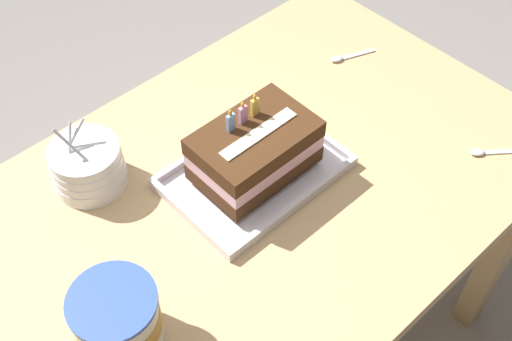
{
  "coord_description": "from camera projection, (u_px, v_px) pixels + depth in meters",
  "views": [
    {
      "loc": [
        -0.56,
        -0.6,
        1.77
      ],
      "look_at": [
        0.01,
        0.01,
        0.8
      ],
      "focal_mm": 46.02,
      "sensor_mm": 36.0,
      "label": 1
    }
  ],
  "objects": [
    {
      "name": "serving_spoon_by_bowls",
      "position": [
        489.0,
        152.0,
        1.35
      ],
      "size": [
        0.12,
        0.1,
        0.01
      ],
      "color": "silver",
      "rests_on": "dining_table"
    },
    {
      "name": "ice_cream_tub",
      "position": [
        118.0,
        320.0,
        1.03
      ],
      "size": [
        0.14,
        0.14,
        0.13
      ],
      "color": "silver",
      "rests_on": "dining_table"
    },
    {
      "name": "birthday_cake",
      "position": [
        255.0,
        150.0,
        1.25
      ],
      "size": [
        0.23,
        0.15,
        0.16
      ],
      "color": "#462915",
      "rests_on": "foil_tray"
    },
    {
      "name": "serving_spoon_near_tray",
      "position": [
        343.0,
        58.0,
        1.54
      ],
      "size": [
        0.11,
        0.06,
        0.01
      ],
      "color": "silver",
      "rests_on": "dining_table"
    },
    {
      "name": "bowl_stack",
      "position": [
        88.0,
        166.0,
        1.27
      ],
      "size": [
        0.14,
        0.14,
        0.16
      ],
      "color": "white",
      "rests_on": "dining_table"
    },
    {
      "name": "dining_table",
      "position": [
        257.0,
        217.0,
        1.38
      ],
      "size": [
        1.2,
        0.79,
        0.77
      ],
      "color": "tan",
      "rests_on": "ground_plane"
    },
    {
      "name": "foil_tray",
      "position": [
        255.0,
        174.0,
        1.31
      ],
      "size": [
        0.34,
        0.24,
        0.02
      ],
      "color": "silver",
      "rests_on": "dining_table"
    }
  ]
}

